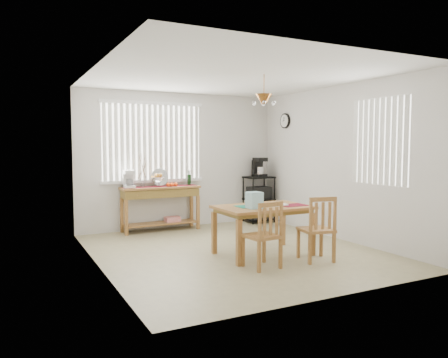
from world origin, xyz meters
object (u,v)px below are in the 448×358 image
cart_items (259,168)px  chair_left (264,235)px  sideboard (161,198)px  chair_right (317,229)px  dining_table (263,212)px  wire_cart (259,195)px

cart_items → chair_left: bearing=-120.3°
sideboard → chair_right: (1.22, -3.04, -0.18)m
dining_table → chair_right: chair_right is taller
chair_right → dining_table: bearing=126.3°
wire_cart → cart_items: 0.56m
sideboard → chair_left: size_ratio=1.68×
sideboard → chair_left: chair_left is taller
chair_left → chair_right: (0.85, -0.04, 0.01)m
chair_left → chair_right: 0.85m
dining_table → chair_right: size_ratio=1.48×
chair_right → sideboard: bearing=111.8°
wire_cart → chair_right: wire_cart is taller
dining_table → chair_left: chair_left is taller
sideboard → chair_right: 3.28m
cart_items → chair_left: 3.52m
wire_cart → chair_left: size_ratio=1.08×
chair_right → chair_left: bearing=177.6°
wire_cart → chair_left: 3.45m
dining_table → chair_right: bearing=-53.7°
wire_cart → dining_table: wire_cart is taller
cart_items → dining_table: 2.78m
wire_cart → chair_left: wire_cart is taller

